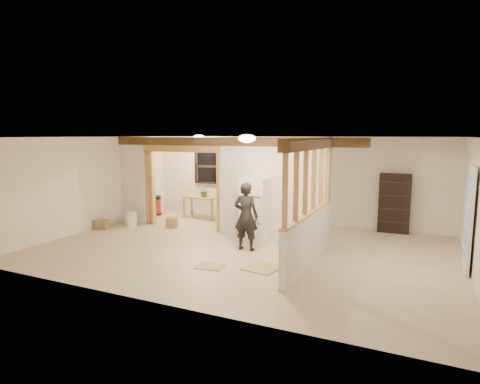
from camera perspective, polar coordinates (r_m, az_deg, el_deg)
The scene contains 30 objects.
floor at distance 9.15m, azimuth 0.50°, elevation -8.09°, with size 9.00×6.50×0.01m, color #C3B191.
ceiling at distance 8.79m, azimuth 0.52°, elevation 7.80°, with size 9.00×6.50×0.01m, color white.
wall_back at distance 11.90m, azimuth 7.02°, elevation 1.79°, with size 9.00×0.01×2.50m, color silver.
wall_front at distance 6.12m, azimuth -12.23°, elevation -4.33°, with size 9.00×0.01×2.50m, color silver.
wall_left at distance 11.49m, azimuth -20.38°, elevation 1.12°, with size 0.01×6.50×2.50m, color silver.
wall_right at distance 8.15m, azimuth 30.70°, elevation -2.21°, with size 0.01×6.50×2.50m, color silver.
partition_left_stub at distance 12.06m, azimuth -14.82°, elevation 1.67°, with size 0.90×0.12×2.50m, color silver.
partition_center at distance 9.91m, azimuth 4.44°, elevation 0.56°, with size 2.80×0.12×2.50m, color silver.
doorway_frame at distance 11.10m, azimuth -8.23°, elevation 0.54°, with size 2.46×0.14×2.20m, color tan.
header_beam_back at distance 10.30m, azimuth -1.79°, elevation 7.18°, with size 7.00×0.18×0.22m, color #55391D.
header_beam_right at distance 7.87m, azimuth 10.03°, elevation 6.76°, with size 0.18×3.30×0.22m, color #55391D.
pony_wall at distance 8.13m, azimuth 9.70°, elevation -6.60°, with size 0.12×3.20×1.00m, color silver.
stud_partition at distance 7.92m, azimuth 9.90°, elevation 1.55°, with size 0.14×3.20×1.32m, color tan.
window_back at distance 12.83m, azimuth -4.20°, elevation 3.64°, with size 1.12×0.10×1.10m, color black.
french_door at distance 8.58m, azimuth 29.80°, elevation -3.38°, with size 0.12×0.86×2.00m, color white.
ceiling_dome_main at distance 8.21m, azimuth 0.99°, elevation 7.63°, with size 0.36×0.36×0.16m, color #FFEABF.
ceiling_dome_util at distance 11.99m, azimuth -5.87°, elevation 7.75°, with size 0.32×0.32×0.14m, color #FFEABF.
hanging_bulb at distance 11.14m, azimuth -5.48°, elevation 6.19°, with size 0.07×0.07×0.07m, color #FFD88C.
refrigerator at distance 9.75m, azimuth 2.16°, elevation -2.45°, with size 0.63×0.61×1.52m, color silver.
woman at distance 8.88m, azimuth 0.86°, elevation -3.46°, with size 0.56×0.37×1.53m, color black.
work_table at distance 12.42m, azimuth -5.50°, elevation -2.17°, with size 1.07×0.54×0.68m, color tan.
potted_plant at distance 12.22m, azimuth -5.08°, elevation 0.17°, with size 0.34×0.29×0.38m, color #245D27.
shop_vac at distance 13.14m, azimuth -12.11°, elevation -1.85°, with size 0.48×0.48×0.63m, color maroon.
bookshelf at distance 11.21m, azimuth 21.11°, elevation -1.51°, with size 0.78×0.26×1.56m, color black.
bucket at distance 11.73m, azimuth -15.23°, elevation -3.72°, with size 0.32×0.32×0.40m, color white.
box_util_a at distance 11.76m, azimuth -0.10°, elevation -3.57°, with size 0.38×0.33×0.33m, color #9A774A.
box_util_b at distance 11.36m, azimuth -9.64°, elevation -4.26°, with size 0.29×0.29×0.27m, color #9A774A.
box_front at distance 11.62m, azimuth -19.03°, elevation -4.34°, with size 0.32×0.26×0.26m, color #9A774A.
floor_panel_near at distance 7.87m, azimuth 3.14°, elevation -10.72°, with size 0.62×0.62×0.02m, color tan.
floor_panel_far at distance 7.97m, azimuth -4.28°, elevation -10.51°, with size 0.53×0.42×0.02m, color tan.
Camera 1 is at (3.64, -8.00, 2.55)m, focal length 30.00 mm.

